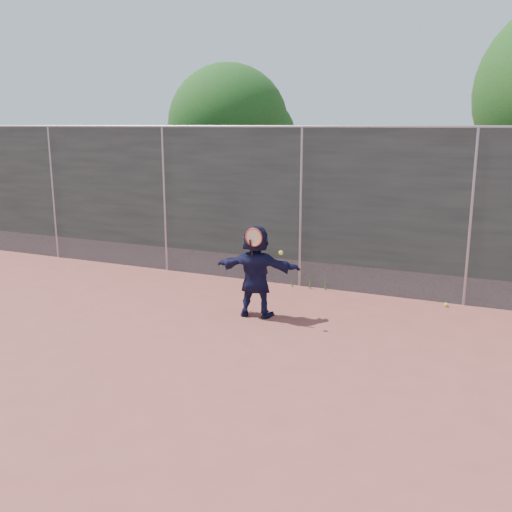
% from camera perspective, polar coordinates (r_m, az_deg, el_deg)
% --- Properties ---
extents(ground, '(80.00, 80.00, 0.00)m').
position_cam_1_polar(ground, '(8.03, -4.14, -9.25)').
color(ground, '#9E4C42').
rests_on(ground, ground).
extents(player, '(1.43, 0.62, 1.49)m').
position_cam_1_polar(player, '(9.12, 0.00, -1.52)').
color(player, '#131435').
rests_on(player, ground).
extents(ball_ground, '(0.07, 0.07, 0.07)m').
position_cam_1_polar(ball_ground, '(10.29, 18.48, -4.64)').
color(ball_ground, '#CEF336').
rests_on(ball_ground, ground).
extents(fence, '(20.00, 0.06, 3.03)m').
position_cam_1_polar(fence, '(10.74, 4.52, 5.19)').
color(fence, '#38423D').
rests_on(fence, ground).
extents(swing_action, '(0.66, 0.19, 0.51)m').
position_cam_1_polar(swing_action, '(8.77, 0.03, 1.62)').
color(swing_action, red).
rests_on(swing_action, ground).
extents(tree_left, '(3.15, 3.00, 4.53)m').
position_cam_1_polar(tree_left, '(14.56, -2.12, 12.62)').
color(tree_left, '#382314').
rests_on(tree_left, ground).
extents(weed_clump, '(0.68, 0.07, 0.30)m').
position_cam_1_polar(weed_clump, '(10.84, 5.65, -2.59)').
color(weed_clump, '#387226').
rests_on(weed_clump, ground).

